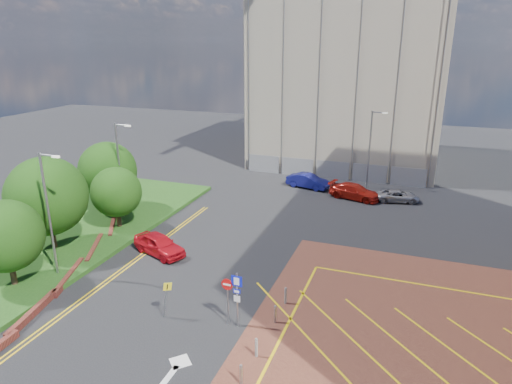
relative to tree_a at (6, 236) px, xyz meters
The scene contains 19 objects.
ground 14.43m from the tree_a, ahead, with size 140.00×140.00×0.00m, color black.
grass_bed 7.95m from the tree_a, 123.69° to the left, with size 14.00×32.00×0.30m, color #1C4315.
retaining_wall 4.44m from the tree_a, 42.27° to the left, with size 6.06×20.33×0.40m.
tree_a is the anchor object (origin of this frame).
tree_b 5.27m from the tree_a, 106.70° to the left, with size 5.60×5.60×6.74m.
tree_c 10.02m from the tree_a, 87.14° to the left, with size 4.00×4.00×4.90m.
tree_d 13.24m from the tree_a, 100.89° to the left, with size 5.00×5.00×6.08m.
lamp_left_near 2.80m from the tree_a, 51.70° to the left, with size 1.53×0.16×8.00m.
lamp_left_far 12.06m from the tree_a, 92.01° to the left, with size 1.53×0.16×8.00m.
lamp_back 33.34m from the tree_a, 57.15° to the left, with size 1.53×0.16×8.00m.
sign_cluster 14.41m from the tree_a, ahead, with size 1.17×0.12×3.20m.
warning_sign 10.77m from the tree_a, ahead, with size 0.63×0.39×2.25m.
bollard_row 16.66m from the tree_a, ahead, with size 0.14×11.14×0.90m.
construction_building 43.04m from the tree_a, 70.71° to the left, with size 21.20×19.20×22.00m, color #A89C89.
construction_fence 33.63m from the tree_a, 63.43° to the left, with size 21.60×0.06×2.00m, color gray.
car_red_left 9.73m from the tree_a, 50.52° to the left, with size 1.75×4.36×1.48m, color red.
car_blue_back 28.85m from the tree_a, 64.78° to the left, with size 1.56×4.46×1.47m, color navy.
car_red_back 29.83m from the tree_a, 54.34° to the left, with size 2.02×4.96×1.44m, color #A3160E.
car_silver_back 32.77m from the tree_a, 49.19° to the left, with size 1.84×4.00×1.11m, color #9F9FA6.
Camera 1 is at (8.59, -18.39, 14.64)m, focal length 32.00 mm.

